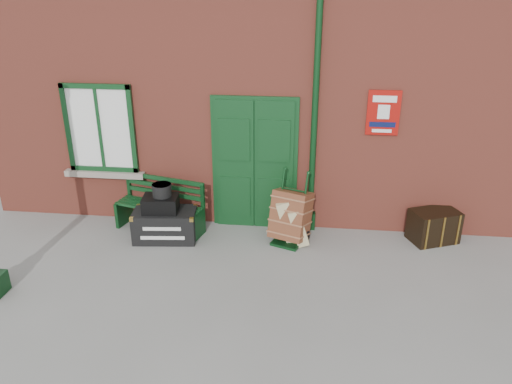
# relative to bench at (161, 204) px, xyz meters

# --- Properties ---
(ground) EXTENTS (80.00, 80.00, 0.00)m
(ground) POSITION_rel_bench_xyz_m (1.85, -1.15, -0.47)
(ground) COLOR gray
(ground) RESTS_ON ground
(station_building) EXTENTS (10.30, 4.30, 4.36)m
(station_building) POSITION_rel_bench_xyz_m (1.85, 2.34, 1.70)
(station_building) COLOR #A74635
(station_building) RESTS_ON ground
(bench) EXTENTS (1.57, 0.83, 0.93)m
(bench) POSITION_rel_bench_xyz_m (0.00, 0.00, 0.00)
(bench) COLOR #0F3918
(bench) RESTS_ON ground
(houdini_trunk) EXTENTS (1.06, 0.65, 0.50)m
(houdini_trunk) POSITION_rel_bench_xyz_m (0.16, -0.35, -0.22)
(houdini_trunk) COLOR black
(houdini_trunk) RESTS_ON ground
(strongbox) EXTENTS (0.59, 0.46, 0.25)m
(strongbox) POSITION_rel_bench_xyz_m (0.11, -0.35, 0.16)
(strongbox) COLOR black
(strongbox) RESTS_ON houdini_trunk
(hatbox) EXTENTS (0.33, 0.33, 0.20)m
(hatbox) POSITION_rel_bench_xyz_m (0.14, -0.32, 0.39)
(hatbox) COLOR black
(hatbox) RESTS_ON strongbox
(suitcase_back) EXTENTS (0.45, 0.56, 0.75)m
(suitcase_back) POSITION_rel_bench_xyz_m (2.13, -0.09, -0.09)
(suitcase_back) COLOR #C6B782
(suitcase_back) RESTS_ON ground
(suitcase_front) EXTENTS (0.41, 0.50, 0.65)m
(suitcase_front) POSITION_rel_bench_xyz_m (2.31, -0.19, -0.14)
(suitcase_front) COLOR #C6B782
(suitcase_front) RESTS_ON ground
(porter_trolley) EXTENTS (0.74, 0.77, 1.16)m
(porter_trolley) POSITION_rel_bench_xyz_m (2.20, -0.18, -0.02)
(porter_trolley) COLOR #0C3315
(porter_trolley) RESTS_ON ground
(dark_trunk) EXTENTS (0.86, 0.72, 0.53)m
(dark_trunk) POSITION_rel_bench_xyz_m (4.51, 0.10, -0.20)
(dark_trunk) COLOR black
(dark_trunk) RESTS_ON ground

